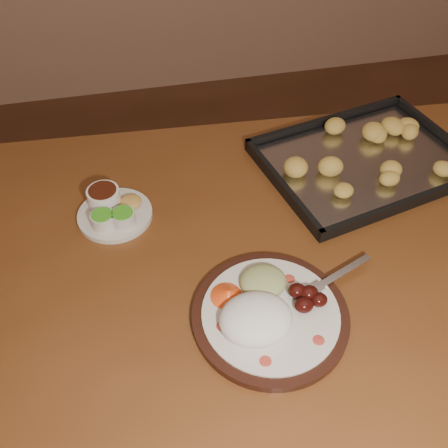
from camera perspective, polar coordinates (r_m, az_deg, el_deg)
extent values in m
plane|color=#552D1D|center=(1.68, 8.72, -21.05)|extent=(4.00, 4.00, 0.00)
cube|color=brown|center=(1.05, 1.75, -3.81)|extent=(1.55, 0.99, 0.04)
cylinder|color=#433014|center=(1.77, 21.44, 0.65)|extent=(0.07, 0.07, 0.71)
cylinder|color=black|center=(0.93, 5.30, -10.43)|extent=(0.29, 0.29, 0.02)
cylinder|color=silver|center=(0.92, 5.34, -10.10)|extent=(0.25, 0.25, 0.01)
ellipsoid|color=#B63A2B|center=(0.87, 4.75, -15.35)|extent=(0.02, 0.02, 0.00)
ellipsoid|color=#B63A2B|center=(0.90, 10.76, -12.91)|extent=(0.02, 0.02, 0.00)
ellipsoid|color=#B63A2B|center=(0.97, 7.50, -6.22)|extent=(0.02, 0.02, 0.00)
ellipsoid|color=#B63A2B|center=(0.90, -0.23, -11.60)|extent=(0.02, 0.02, 0.00)
ellipsoid|color=white|center=(0.89, 3.65, -10.77)|extent=(0.16, 0.15, 0.06)
ellipsoid|color=#410E09|center=(0.92, 9.13, -9.12)|extent=(0.04, 0.03, 0.03)
ellipsoid|color=#410E09|center=(0.94, 9.66, -7.79)|extent=(0.04, 0.03, 0.03)
ellipsoid|color=#410E09|center=(0.94, 8.34, -7.54)|extent=(0.04, 0.03, 0.03)
ellipsoid|color=#410E09|center=(0.93, 10.79, -8.51)|extent=(0.04, 0.03, 0.03)
ellipsoid|color=tan|center=(0.95, 4.50, -6.54)|extent=(0.11, 0.11, 0.04)
cone|color=#F34A16|center=(0.93, 0.47, -7.97)|extent=(0.09, 0.09, 0.03)
cube|color=silver|center=(1.00, 13.46, -5.35)|extent=(0.13, 0.06, 0.00)
cube|color=silver|center=(0.96, 10.25, -7.30)|extent=(0.04, 0.04, 0.00)
cylinder|color=silver|center=(0.94, 9.50, -8.38)|extent=(0.03, 0.01, 0.00)
cylinder|color=silver|center=(0.94, 9.25, -8.12)|extent=(0.03, 0.01, 0.00)
cylinder|color=silver|center=(0.95, 9.00, -7.87)|extent=(0.03, 0.01, 0.00)
cylinder|color=silver|center=(0.95, 8.75, -7.61)|extent=(0.03, 0.01, 0.00)
cylinder|color=beige|center=(1.12, -12.34, 1.03)|extent=(0.16, 0.16, 0.01)
cylinder|color=beige|center=(1.08, -13.65, 0.46)|extent=(0.05, 0.05, 0.03)
cylinder|color=green|center=(1.07, -13.79, 1.02)|extent=(0.04, 0.04, 0.00)
cylinder|color=beige|center=(1.08, -11.41, 0.67)|extent=(0.05, 0.05, 0.03)
cylinder|color=green|center=(1.07, -11.53, 1.24)|extent=(0.04, 0.04, 0.00)
cylinder|color=white|center=(1.13, -13.55, 2.98)|extent=(0.07, 0.07, 0.04)
cylinder|color=#39140A|center=(1.11, -13.73, 3.74)|extent=(0.06, 0.06, 0.00)
ellipsoid|color=#CA9147|center=(1.12, -10.63, 2.54)|extent=(0.05, 0.05, 0.02)
cube|color=black|center=(1.28, 15.66, 6.75)|extent=(0.54, 0.45, 0.01)
cube|color=black|center=(1.37, 11.63, 11.48)|extent=(0.47, 0.12, 0.02)
cube|color=black|center=(1.18, 20.56, 2.40)|extent=(0.47, 0.12, 0.02)
cube|color=black|center=(1.41, 23.40, 9.48)|extent=(0.09, 0.34, 0.02)
cube|color=black|center=(1.15, 6.59, 4.47)|extent=(0.09, 0.34, 0.02)
cube|color=silver|center=(1.27, 15.72, 6.97)|extent=(0.50, 0.41, 0.00)
ellipsoid|color=gold|center=(1.29, 18.01, 8.30)|extent=(0.05, 0.05, 0.04)
ellipsoid|color=gold|center=(1.34, 18.99, 9.61)|extent=(0.07, 0.07, 0.04)
ellipsoid|color=gold|center=(1.34, 15.58, 10.29)|extent=(0.07, 0.07, 0.04)
ellipsoid|color=gold|center=(1.31, 15.61, 9.49)|extent=(0.06, 0.06, 0.04)
ellipsoid|color=gold|center=(1.30, 12.82, 9.72)|extent=(0.06, 0.06, 0.04)
ellipsoid|color=gold|center=(1.26, 13.68, 8.18)|extent=(0.07, 0.07, 0.04)
ellipsoid|color=gold|center=(1.22, 10.75, 7.30)|extent=(0.07, 0.07, 0.04)
ellipsoid|color=gold|center=(1.22, 12.84, 6.78)|extent=(0.05, 0.05, 0.04)
ellipsoid|color=gold|center=(1.17, 11.43, 5.42)|extent=(0.07, 0.07, 0.04)
ellipsoid|color=gold|center=(1.18, 15.39, 4.96)|extent=(0.07, 0.07, 0.04)
ellipsoid|color=gold|center=(1.23, 16.53, 6.42)|extent=(0.06, 0.06, 0.04)
ellipsoid|color=gold|center=(1.24, 18.88, 6.02)|extent=(0.06, 0.06, 0.04)
ellipsoid|color=gold|center=(1.24, 19.98, 5.98)|extent=(0.07, 0.07, 0.04)
ellipsoid|color=gold|center=(1.33, 21.17, 8.36)|extent=(0.07, 0.07, 0.04)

